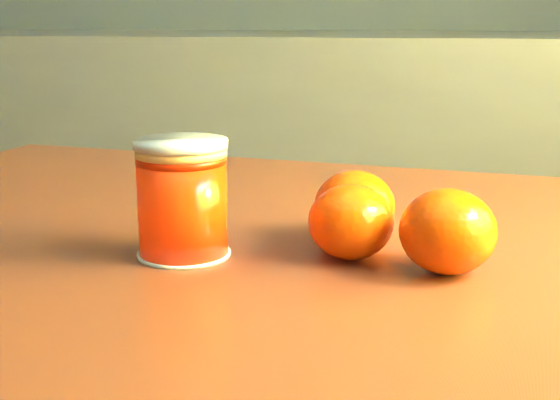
# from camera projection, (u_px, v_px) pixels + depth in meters

# --- Properties ---
(kitchen_counter) EXTENTS (3.15, 0.60, 0.90)m
(kitchen_counter) POSITION_uv_depth(u_px,v_px,m) (61.00, 209.00, 2.02)
(kitchen_counter) COLOR #505055
(kitchen_counter) RESTS_ON ground
(table) EXTENTS (1.13, 0.88, 0.77)m
(table) POSITION_uv_depth(u_px,v_px,m) (299.00, 364.00, 0.64)
(table) COLOR brown
(table) RESTS_ON ground
(juice_glass) EXTENTS (0.07, 0.07, 0.09)m
(juice_glass) POSITION_uv_depth(u_px,v_px,m) (182.00, 199.00, 0.59)
(juice_glass) COLOR #FF2A05
(juice_glass) RESTS_ON table
(orange_front) EXTENTS (0.08, 0.08, 0.06)m
(orange_front) POSITION_uv_depth(u_px,v_px,m) (355.00, 206.00, 0.64)
(orange_front) COLOR #E94304
(orange_front) RESTS_ON table
(orange_back) EXTENTS (0.08, 0.08, 0.06)m
(orange_back) POSITION_uv_depth(u_px,v_px,m) (351.00, 222.00, 0.59)
(orange_back) COLOR #E94304
(orange_back) RESTS_ON table
(orange_extra) EXTENTS (0.08, 0.08, 0.06)m
(orange_extra) POSITION_uv_depth(u_px,v_px,m) (448.00, 231.00, 0.56)
(orange_extra) COLOR #E94304
(orange_extra) RESTS_ON table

